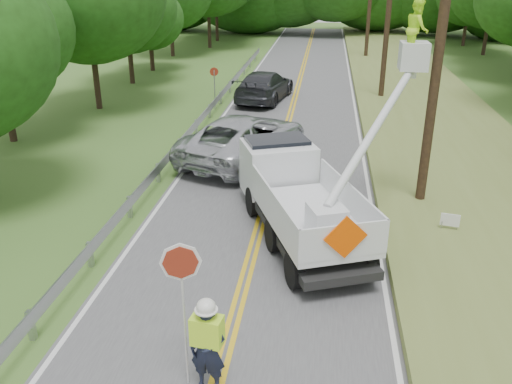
# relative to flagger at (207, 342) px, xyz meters

# --- Properties ---
(road) EXTENTS (7.20, 96.00, 0.03)m
(road) POSITION_rel_flagger_xyz_m (0.11, 13.96, -1.07)
(road) COLOR #4C4D4F
(road) RESTS_ON ground
(guardrail) EXTENTS (0.18, 48.00, 0.77)m
(guardrail) POSITION_rel_flagger_xyz_m (-3.90, 14.87, -0.53)
(guardrail) COLOR #9E9FA6
(guardrail) RESTS_ON ground
(utility_poles) EXTENTS (1.60, 43.30, 10.00)m
(utility_poles) POSITION_rel_flagger_xyz_m (5.11, 16.97, 4.19)
(utility_poles) COLOR black
(utility_poles) RESTS_ON ground
(tall_grass_verge) EXTENTS (7.00, 96.00, 0.30)m
(tall_grass_verge) POSITION_rel_flagger_xyz_m (7.21, 13.96, -0.93)
(tall_grass_verge) COLOR olive
(tall_grass_verge) RESTS_ON ground
(flagger) EXTENTS (1.16, 0.53, 2.98)m
(flagger) POSITION_rel_flagger_xyz_m (0.00, 0.00, 0.00)
(flagger) COLOR #191E33
(flagger) RESTS_ON road
(bucket_truck) EXTENTS (5.62, 6.78, 6.41)m
(bucket_truck) POSITION_rel_flagger_xyz_m (1.32, 7.24, 0.41)
(bucket_truck) COLOR black
(bucket_truck) RESTS_ON road
(suv_silver) EXTENTS (5.22, 7.26, 1.84)m
(suv_silver) POSITION_rel_flagger_xyz_m (-1.22, 12.73, -0.14)
(suv_silver) COLOR silver
(suv_silver) RESTS_ON road
(suv_darkgrey) EXTENTS (3.30, 6.11, 1.68)m
(suv_darkgrey) POSITION_rel_flagger_xyz_m (-1.61, 23.10, -0.22)
(suv_darkgrey) COLOR #313338
(suv_darkgrey) RESTS_ON road
(stop_sign_permanent) EXTENTS (0.47, 0.14, 2.26)m
(stop_sign_permanent) POSITION_rel_flagger_xyz_m (-4.08, 20.84, 0.39)
(stop_sign_permanent) COLOR #9E9FA6
(stop_sign_permanent) RESTS_ON ground
(yard_sign) EXTENTS (0.53, 0.13, 0.77)m
(yard_sign) POSITION_rel_flagger_xyz_m (5.60, 6.78, -0.52)
(yard_sign) COLOR white
(yard_sign) RESTS_ON ground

